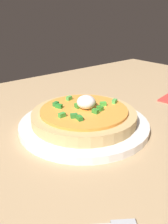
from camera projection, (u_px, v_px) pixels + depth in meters
The scene contains 3 objects.
dining_table at pixel (91, 123), 52.71cm from camera, with size 126.39×79.84×2.50cm, color tan.
plate at pixel (84, 124), 47.79cm from camera, with size 26.11×26.11×1.44cm, color white.
pizza at pixel (84, 115), 46.96cm from camera, with size 20.98×20.98×5.41cm.
Camera 1 is at (-31.48, -35.46, 24.47)cm, focal length 37.48 mm.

